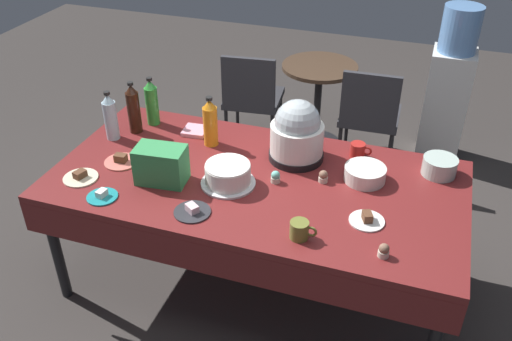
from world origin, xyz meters
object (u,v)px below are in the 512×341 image
Objects in this scene: dessert_plate_teal at (102,196)px; dessert_plate_coral at (121,161)px; slow_cooker at (297,133)px; maroon_chair_left at (252,95)px; coffee_mug_red at (358,150)px; dessert_plate_cream at (80,177)px; cupcake_rose at (275,177)px; frosted_layer_cake at (228,175)px; maroon_chair_right at (370,112)px; soda_bottle_orange_juice at (210,123)px; soda_bottle_water at (110,117)px; ceramic_snack_bowl at (365,174)px; water_cooler at (448,90)px; soda_carton at (161,165)px; glass_salad_bowl at (440,166)px; potluck_table at (256,188)px; cupcake_berry at (384,251)px; dessert_plate_charcoal at (192,211)px; soda_bottle_lime_soda at (152,103)px; dessert_plate_white at (367,219)px; round_cafe_table at (318,91)px; soda_bottle_cola at (134,109)px; coffee_mug_olive at (300,230)px; cupcake_mint at (323,177)px.

dessert_plate_coral is at bearing 103.85° from dessert_plate_teal.
maroon_chair_left is (-0.69, 1.22, -0.42)m from slow_cooker.
dessert_plate_teal is 1.29× the size of coffee_mug_red.
dessert_plate_cream is 1.04m from cupcake_rose.
frosted_layer_cake is 1.70m from maroon_chair_right.
soda_bottle_water is at bearing -168.05° from soda_bottle_orange_juice.
soda_bottle_orange_juice reaches higher than ceramic_snack_bowl.
maroon_chair_left is 1.53m from water_cooler.
ceramic_snack_bowl is 0.85× the size of soda_carton.
dessert_plate_coral is 1.54× the size of coffee_mug_red.
water_cooler is (0.38, 1.69, -0.20)m from ceramic_snack_bowl.
glass_salad_bowl reaches higher than dessert_plate_coral.
slow_cooker is 1.94× the size of glass_salad_bowl.
soda_carton is (-0.46, -0.18, 0.16)m from potluck_table.
dessert_plate_charcoal is at bearing 178.96° from cupcake_berry.
soda_bottle_lime_soda reaches higher than ceramic_snack_bowl.
dessert_plate_white is 1.70m from maroon_chair_right.
slow_cooker is 1.62× the size of ceramic_snack_bowl.
potluck_table is 7.10× the size of soda_bottle_lime_soda.
dessert_plate_white is at bearing -75.64° from coffee_mug_red.
round_cafe_table is at bearing 60.31° from soda_bottle_lime_soda.
dessert_plate_charcoal is (-0.35, -0.65, -0.15)m from slow_cooker.
slow_cooker is 1.46m from maroon_chair_left.
dessert_plate_charcoal is (0.57, -0.29, -0.00)m from dessert_plate_coral.
dessert_plate_cream reaches higher than round_cafe_table.
maroon_chair_right is (0.29, 1.49, -0.29)m from cupcake_rose.
water_cooler is at bearing 41.85° from soda_bottle_cola.
soda_bottle_water and soda_bottle_orange_juice have the same top height.
soda_carton is (0.35, -0.56, -0.04)m from soda_bottle_lime_soda.
dessert_plate_charcoal is 1.03m from coffee_mug_red.
coffee_mug_olive is at bearing 1.08° from dessert_plate_teal.
frosted_layer_cake is at bearing -118.33° from water_cooler.
dessert_plate_charcoal is 0.26× the size of round_cafe_table.
coffee_mug_red reaches higher than dessert_plate_coral.
dessert_plate_cream is 0.57× the size of soda_bottle_cola.
water_cooler reaches higher than slow_cooker.
soda_bottle_lime_soda is (-1.73, 0.02, 0.09)m from glass_salad_bowl.
soda_carton reaches higher than round_cafe_table.
round_cafe_table is at bearing 153.55° from maroon_chair_right.
soda_bottle_water is 0.36× the size of maroon_chair_right.
soda_carton is 1.97m from round_cafe_table.
soda_bottle_water reaches higher than dessert_plate_white.
dessert_plate_teal is at bearing -176.26° from dessert_plate_charcoal.
cupcake_berry is 1.77m from soda_bottle_water.
cupcake_berry is 0.22× the size of soda_bottle_lime_soda.
maroon_chair_right is at bearing 88.32° from coffee_mug_olive.
dessert_plate_charcoal is at bearing -128.92° from cupcake_rose.
cupcake_rose is at bearing -14.82° from soda_bottle_cola.
coffee_mug_olive is 2.17m from round_cafe_table.
dessert_plate_cream is 1.30m from cupcake_mint.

